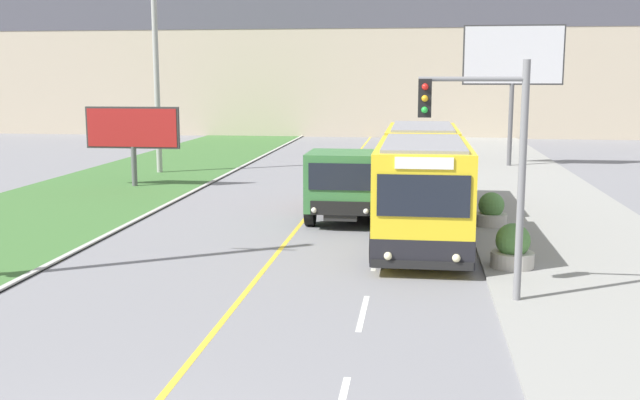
# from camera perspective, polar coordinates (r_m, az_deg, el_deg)

# --- Properties ---
(city_bus) EXTENTS (2.65, 12.93, 3.09)m
(city_bus) POSITION_cam_1_polar(r_m,az_deg,el_deg) (24.21, 7.78, 1.55)
(city_bus) COLOR yellow
(city_bus) RESTS_ON ground_plane
(dump_truck) EXTENTS (2.45, 6.32, 2.41)m
(dump_truck) POSITION_cam_1_polar(r_m,az_deg,el_deg) (25.34, 2.02, 1.21)
(dump_truck) COLOR black
(dump_truck) RESTS_ON ground_plane
(car_distant) EXTENTS (1.80, 4.30, 1.45)m
(car_distant) POSITION_cam_1_polar(r_m,az_deg,el_deg) (41.30, 7.92, 3.53)
(car_distant) COLOR maroon
(car_distant) RESTS_ON ground_plane
(utility_pole_far) EXTENTS (1.80, 0.28, 11.62)m
(utility_pole_far) POSITION_cam_1_polar(r_m,az_deg,el_deg) (38.67, -12.41, 10.70)
(utility_pole_far) COLOR #9E9E99
(utility_pole_far) RESTS_ON ground_plane
(traffic_light_mast) EXTENTS (2.28, 0.32, 5.19)m
(traffic_light_mast) POSITION_cam_1_polar(r_m,az_deg,el_deg) (16.13, 12.75, 3.79)
(traffic_light_mast) COLOR slate
(traffic_light_mast) RESTS_ON ground_plane
(billboard_large) EXTENTS (5.26, 0.24, 7.53)m
(billboard_large) POSITION_cam_1_polar(r_m,az_deg,el_deg) (41.58, 14.50, 10.31)
(billboard_large) COLOR #59595B
(billboard_large) RESTS_ON ground_plane
(billboard_small) EXTENTS (4.23, 0.24, 3.53)m
(billboard_small) POSITION_cam_1_polar(r_m,az_deg,el_deg) (34.07, -14.09, 5.20)
(billboard_small) COLOR #59595B
(billboard_small) RESTS_ON ground_plane
(planter_round_near) EXTENTS (1.09, 1.09, 1.12)m
(planter_round_near) POSITION_cam_1_polar(r_m,az_deg,el_deg) (19.49, 14.47, -3.58)
(planter_round_near) COLOR #B7B2A8
(planter_round_near) RESTS_ON sidewalk_right
(planter_round_second) EXTENTS (1.03, 1.03, 1.08)m
(planter_round_second) POSITION_cam_1_polar(r_m,az_deg,el_deg) (24.76, 12.91, -0.83)
(planter_round_second) COLOR #B7B2A8
(planter_round_second) RESTS_ON sidewalk_right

